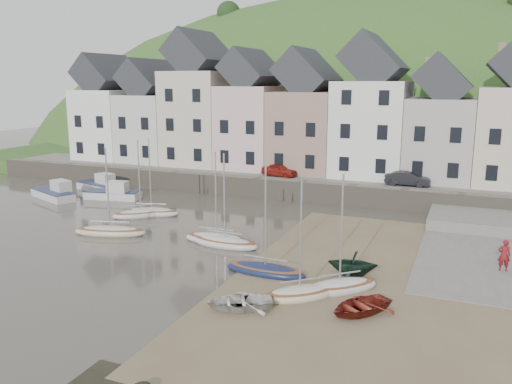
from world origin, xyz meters
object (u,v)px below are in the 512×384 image
at_px(sailboat_0, 152,212).
at_px(rowboat_red, 360,306).
at_px(rowboat_white, 240,302).
at_px(car_left, 279,170).
at_px(person_red, 504,255).
at_px(rowboat_green, 353,263).
at_px(car_right, 408,179).

height_order(sailboat_0, rowboat_red, sailboat_0).
height_order(rowboat_white, car_left, car_left).
xyz_separation_m(sailboat_0, rowboat_red, (19.06, -11.54, 0.13)).
height_order(sailboat_0, car_left, sailboat_0).
relative_size(sailboat_0, person_red, 3.49).
bearing_deg(rowboat_green, person_red, 108.10).
height_order(rowboat_white, rowboat_green, rowboat_green).
bearing_deg(rowboat_red, car_left, 154.06).
xyz_separation_m(sailboat_0, person_red, (25.40, -3.19, 0.76)).
bearing_deg(car_left, sailboat_0, 159.92).
xyz_separation_m(person_red, car_right, (-7.08, 15.19, 1.21)).
distance_m(person_red, car_left, 24.31).
relative_size(rowboat_white, person_red, 1.76).
height_order(rowboat_green, car_right, car_right).
xyz_separation_m(car_left, car_right, (11.87, 0.00, 0.04)).
bearing_deg(rowboat_green, car_left, -157.31).
relative_size(rowboat_red, car_right, 0.84).
bearing_deg(car_left, rowboat_green, -141.09).
bearing_deg(rowboat_red, person_red, 88.67).
distance_m(rowboat_red, car_right, 23.62).
height_order(rowboat_green, person_red, person_red).
bearing_deg(sailboat_0, rowboat_green, -21.45).
relative_size(sailboat_0, rowboat_red, 1.97).
relative_size(rowboat_red, car_left, 0.93).
relative_size(rowboat_white, car_left, 0.92).
bearing_deg(sailboat_0, person_red, -7.15).
bearing_deg(rowboat_white, sailboat_0, -162.34).
distance_m(sailboat_0, car_left, 13.76).
bearing_deg(car_right, person_red, -155.61).
distance_m(rowboat_red, car_left, 26.76).
distance_m(sailboat_0, person_red, 25.61).
relative_size(sailboat_0, car_right, 1.65).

